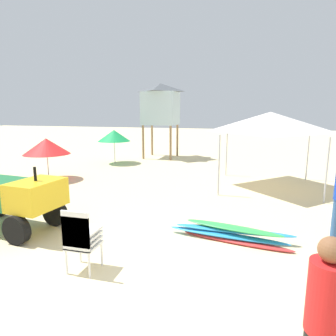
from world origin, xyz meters
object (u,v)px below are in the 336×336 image
at_px(utility_cart, 9,196).
at_px(popup_canopy, 270,122).
at_px(lifeguard_tower, 161,104).
at_px(beach_umbrella_left, 114,136).
at_px(lifeguard_near_left, 325,315).
at_px(stacked_plastic_chairs, 80,236).
at_px(surfboard_pile, 232,233).
at_px(beach_umbrella_mid, 46,146).

height_order(utility_cart, popup_canopy, popup_canopy).
bearing_deg(popup_canopy, lifeguard_tower, 135.27).
bearing_deg(utility_cart, beach_umbrella_left, 99.72).
distance_m(lifeguard_near_left, popup_canopy, 8.45).
bearing_deg(popup_canopy, stacked_plastic_chairs, -115.45).
xyz_separation_m(utility_cart, lifeguard_tower, (0.25, 11.04, 2.21)).
bearing_deg(stacked_plastic_chairs, lifeguard_tower, 100.52).
height_order(stacked_plastic_chairs, popup_canopy, popup_canopy).
relative_size(surfboard_pile, popup_canopy, 0.84).
height_order(surfboard_pile, lifeguard_tower, lifeguard_tower).
xyz_separation_m(stacked_plastic_chairs, popup_canopy, (3.24, 6.81, 1.61)).
xyz_separation_m(lifeguard_near_left, beach_umbrella_left, (-7.29, 11.35, 0.45)).
bearing_deg(surfboard_pile, beach_umbrella_mid, 152.17).
distance_m(lifeguard_near_left, lifeguard_tower, 15.03).
height_order(lifeguard_near_left, popup_canopy, popup_canopy).
xyz_separation_m(surfboard_pile, beach_umbrella_mid, (-7.25, 3.82, 1.15)).
bearing_deg(lifeguard_tower, lifeguard_near_left, -68.05).
distance_m(surfboard_pile, popup_canopy, 5.40).
bearing_deg(surfboard_pile, lifeguard_tower, 114.06).
relative_size(lifeguard_near_left, lifeguard_tower, 0.40).
bearing_deg(beach_umbrella_left, beach_umbrella_mid, -102.44).
height_order(utility_cart, lifeguard_near_left, lifeguard_near_left).
bearing_deg(beach_umbrella_mid, beach_umbrella_left, 77.56).
distance_m(stacked_plastic_chairs, beach_umbrella_mid, 7.58).
bearing_deg(lifeguard_near_left, lifeguard_tower, 111.95).
height_order(lifeguard_tower, beach_umbrella_left, lifeguard_tower).
height_order(popup_canopy, beach_umbrella_mid, popup_canopy).
xyz_separation_m(utility_cart, lifeguard_near_left, (5.82, -2.77, 0.17)).
bearing_deg(popup_canopy, beach_umbrella_mid, -172.52).
height_order(lifeguard_near_left, beach_umbrella_mid, lifeguard_near_left).
xyz_separation_m(stacked_plastic_chairs, surfboard_pile, (2.35, 1.92, -0.49)).
distance_m(utility_cart, lifeguard_near_left, 6.45).
height_order(lifeguard_near_left, lifeguard_tower, lifeguard_tower).
bearing_deg(lifeguard_tower, utility_cart, -91.30).
relative_size(utility_cart, popup_canopy, 0.85).
xyz_separation_m(utility_cart, popup_canopy, (5.77, 5.57, 1.48)).
relative_size(popup_canopy, beach_umbrella_mid, 1.79).
distance_m(lifeguard_near_left, beach_umbrella_left, 13.50).
distance_m(surfboard_pile, beach_umbrella_mid, 8.27).
height_order(popup_canopy, lifeguard_tower, lifeguard_tower).
bearing_deg(utility_cart, lifeguard_tower, 88.70).
bearing_deg(beach_umbrella_mid, utility_cart, -62.26).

